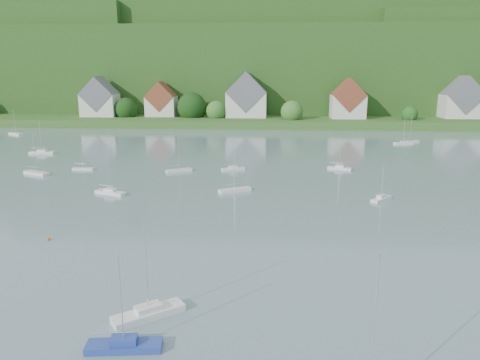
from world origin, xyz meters
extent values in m
cube|color=#345821|center=(0.00, 200.00, 1.50)|extent=(600.00, 60.00, 3.00)
cube|color=#204415|center=(0.00, 275.00, 20.00)|extent=(620.00, 160.00, 40.00)
cube|color=#204415|center=(10.00, 270.00, 28.00)|extent=(240.00, 130.00, 60.00)
sphere|color=#2B6926|center=(-6.80, 183.88, 5.66)|extent=(8.19, 8.19, 8.19)
sphere|color=#2B6926|center=(-51.96, 186.07, 5.11)|extent=(6.49, 6.49, 6.49)
sphere|color=#2B6926|center=(46.85, 192.08, 6.95)|extent=(12.16, 12.16, 12.16)
sphere|color=#2B6926|center=(22.99, 179.93, 5.84)|extent=(8.73, 8.73, 8.73)
sphere|color=black|center=(-43.87, 185.86, 6.03)|extent=(9.32, 9.32, 9.32)
sphere|color=#1B5018|center=(67.84, 181.69, 5.03)|extent=(6.24, 6.24, 6.24)
sphere|color=black|center=(89.43, 194.54, 5.65)|extent=(8.16, 8.16, 8.16)
sphere|color=black|center=(-17.00, 186.36, 6.87)|extent=(11.92, 11.92, 11.92)
sphere|color=#1B5018|center=(-84.27, 263.14, 51.80)|extent=(10.29, 10.29, 10.29)
sphere|color=black|center=(-68.16, 251.39, 51.26)|extent=(7.18, 7.18, 7.18)
sphere|color=#1B5018|center=(1.11, 279.65, 60.23)|extent=(12.73, 12.73, 12.73)
sphere|color=#2B6926|center=(-47.14, 274.29, 59.24)|extent=(7.07, 7.07, 7.07)
sphere|color=#2B6926|center=(100.48, 258.36, 48.62)|extent=(14.97, 14.97, 14.97)
sphere|color=#1B5018|center=(78.67, 255.82, 47.71)|extent=(9.78, 9.78, 9.78)
sphere|color=#1B5018|center=(119.68, 254.71, 48.10)|extent=(12.02, 12.02, 12.02)
sphere|color=#2B6926|center=(99.14, 247.22, 47.66)|extent=(9.48, 9.48, 9.48)
sphere|color=#1B5018|center=(-39.98, 262.14, 42.10)|extent=(12.01, 12.01, 12.01)
sphere|color=black|center=(118.67, 252.35, 42.64)|extent=(15.08, 15.08, 15.08)
sphere|color=#2B6926|center=(108.41, 268.02, 42.80)|extent=(15.99, 15.99, 15.99)
sphere|color=black|center=(-3.70, 272.21, 42.75)|extent=(15.72, 15.72, 15.72)
sphere|color=#1B5018|center=(10.88, 267.92, 41.84)|extent=(10.54, 10.54, 10.54)
cube|color=beige|center=(-55.00, 187.00, 7.50)|extent=(14.00, 10.00, 9.00)
cube|color=#5D5D65|center=(-55.00, 187.00, 12.00)|extent=(14.00, 10.40, 14.00)
cube|color=beige|center=(-30.00, 189.00, 7.00)|extent=(12.00, 9.00, 8.00)
cube|color=brown|center=(-30.00, 189.00, 11.00)|extent=(12.00, 9.36, 12.00)
cube|color=beige|center=(5.00, 188.00, 8.00)|extent=(16.00, 11.00, 10.00)
cube|color=#5D5D65|center=(5.00, 188.00, 13.00)|extent=(16.00, 11.44, 16.00)
cube|color=beige|center=(45.00, 186.00, 7.50)|extent=(13.00, 10.00, 9.00)
cube|color=brown|center=(45.00, 186.00, 12.00)|extent=(13.00, 10.40, 13.00)
cube|color=beige|center=(90.00, 190.00, 7.50)|extent=(15.00, 10.00, 9.00)
cube|color=#5D5D65|center=(90.00, 190.00, 12.00)|extent=(15.00, 10.40, 15.00)
cube|color=#263D96|center=(3.78, 34.54, 0.29)|extent=(6.02, 2.31, 0.59)
cube|color=#263D96|center=(3.78, 34.54, 0.84)|extent=(2.17, 1.38, 0.50)
cylinder|color=silver|center=(3.78, 34.54, 4.25)|extent=(0.10, 0.10, 7.34)
cylinder|color=silver|center=(2.90, 34.44, 1.49)|extent=(3.22, 0.45, 0.08)
cube|color=white|center=(4.42, 39.40, 0.32)|extent=(6.22, 5.29, 0.64)
cube|color=white|center=(4.42, 39.40, 0.89)|extent=(2.56, 2.36, 0.50)
cylinder|color=silver|center=(4.42, 39.40, 4.66)|extent=(0.10, 0.10, 8.03)
cylinder|color=silver|center=(3.65, 38.82, 1.54)|extent=(2.88, 2.18, 0.08)
cylinder|color=silver|center=(21.38, 28.96, 5.91)|extent=(0.10, 0.10, 10.19)
sphere|color=orange|center=(-13.42, 56.89, 0.00)|extent=(0.48, 0.48, 0.48)
cube|color=white|center=(8.67, 82.44, 0.30)|extent=(5.99, 4.34, 0.59)
cylinder|color=silver|center=(8.67, 82.44, 4.30)|extent=(0.10, 0.10, 7.42)
cylinder|color=silver|center=(7.89, 82.01, 1.49)|extent=(2.89, 1.66, 0.08)
cube|color=white|center=(-44.85, 117.06, 0.32)|extent=(6.55, 2.20, 0.65)
cube|color=white|center=(-44.85, 117.06, 0.90)|extent=(2.33, 1.40, 0.50)
cylinder|color=silver|center=(-44.85, 117.06, 4.68)|extent=(0.10, 0.10, 8.06)
cylinder|color=silver|center=(-45.81, 117.00, 1.55)|extent=(3.55, 0.30, 0.08)
cube|color=white|center=(57.08, 142.99, 0.31)|extent=(6.20, 4.48, 0.61)
cylinder|color=silver|center=(57.08, 142.99, 4.45)|extent=(0.10, 0.10, 7.67)
cylinder|color=silver|center=(56.27, 142.54, 1.51)|extent=(2.99, 1.71, 0.08)
cube|color=white|center=(33.70, 78.56, 0.23)|extent=(4.17, 4.32, 0.47)
cube|color=white|center=(33.70, 78.56, 0.72)|extent=(1.79, 1.83, 0.50)
cylinder|color=silver|center=(33.70, 78.56, 3.40)|extent=(0.10, 0.10, 5.86)
cylinder|color=silver|center=(33.22, 78.04, 1.37)|extent=(1.82, 1.93, 0.08)
cube|color=white|center=(-26.09, 98.61, 0.23)|extent=(4.66, 1.34, 0.46)
cylinder|color=silver|center=(-26.09, 98.61, 3.37)|extent=(0.10, 0.10, 5.81)
cylinder|color=silver|center=(-26.79, 98.61, 1.36)|extent=(2.56, 0.10, 0.08)
cube|color=white|center=(-4.70, 98.20, 0.28)|extent=(5.66, 4.03, 0.56)
cylinder|color=silver|center=(-4.70, 98.20, 4.05)|extent=(0.10, 0.10, 6.98)
cylinder|color=silver|center=(-5.44, 97.80, 1.46)|extent=(2.74, 1.53, 0.08)
cube|color=white|center=(6.84, 100.45, 0.26)|extent=(5.28, 3.30, 0.51)
cube|color=white|center=(6.84, 100.45, 0.76)|extent=(2.04, 1.62, 0.50)
cylinder|color=silver|center=(6.84, 100.45, 3.72)|extent=(0.10, 0.10, 6.41)
cylinder|color=silver|center=(6.13, 100.15, 1.41)|extent=(2.63, 1.16, 0.08)
cube|color=white|center=(-34.09, 93.53, 0.31)|extent=(6.28, 4.07, 0.61)
cylinder|color=silver|center=(-34.09, 93.53, 4.43)|extent=(0.10, 0.10, 7.64)
cylinder|color=silver|center=(-34.93, 93.91, 1.51)|extent=(3.10, 1.45, 0.08)
cube|color=white|center=(-13.13, 79.27, 0.29)|extent=(6.05, 3.64, 0.59)
cube|color=white|center=(-13.13, 79.27, 0.84)|extent=(2.32, 1.81, 0.50)
cylinder|color=silver|center=(-13.13, 79.27, 4.24)|extent=(0.10, 0.10, 7.32)
cylinder|color=silver|center=(-13.95, 79.59, 1.49)|extent=(3.03, 1.23, 0.08)
cube|color=white|center=(54.28, 140.04, 0.28)|extent=(5.90, 3.36, 0.57)
cylinder|color=silver|center=(54.28, 140.04, 4.13)|extent=(0.10, 0.10, 7.12)
cylinder|color=silver|center=(53.47, 139.77, 1.47)|extent=(2.99, 1.09, 0.08)
cube|color=white|center=(30.25, 102.78, 0.26)|extent=(5.38, 3.06, 0.52)
cube|color=white|center=(30.25, 102.78, 0.77)|extent=(2.05, 1.55, 0.50)
cylinder|color=silver|center=(30.25, 102.78, 3.76)|extent=(0.10, 0.10, 6.48)
cylinder|color=silver|center=(29.51, 103.03, 1.42)|extent=(2.72, 1.00, 0.08)
cube|color=white|center=(-71.74, 151.80, 0.32)|extent=(6.35, 4.72, 0.63)
cylinder|color=silver|center=(-71.74, 151.80, 4.58)|extent=(0.10, 0.10, 7.90)
cylinder|color=silver|center=(-72.56, 152.28, 1.53)|extent=(3.04, 1.83, 0.08)
camera|label=1|loc=(14.95, 3.93, 21.25)|focal=33.88mm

